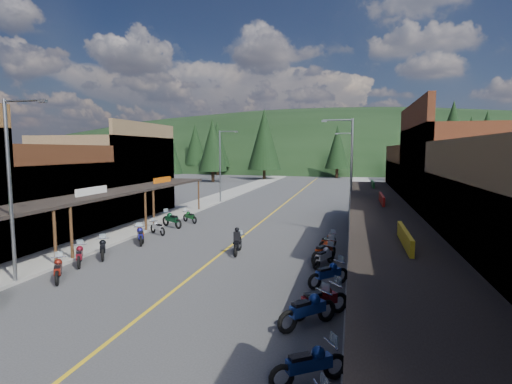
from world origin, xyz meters
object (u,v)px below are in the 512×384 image
Objects in this scene: bike_west_11 at (172,219)px; rider_on_bike at (238,243)px; shop_east_3 at (444,196)px; bike_west_12 at (190,216)px; pine_2 at (264,139)px; pine_7 at (195,145)px; streetlight_3 at (351,162)px; bike_west_6 at (80,254)px; bike_west_10 at (158,227)px; pine_4 at (412,143)px; bike_east_9 at (328,241)px; pedestrian_east_a at (375,274)px; pedestrian_east_b at (368,218)px; shop_west_2 at (25,201)px; shop_west_3 at (110,177)px; pine_8 at (168,149)px; bike_west_8 at (140,234)px; bike_east_4 at (308,308)px; pine_3 at (337,147)px; pine_11 at (452,140)px; pine_5 at (486,140)px; bike_east_6 at (329,273)px; pine_1 at (217,144)px; bike_east_7 at (324,255)px; streetlight_2 at (349,171)px; bike_west_5 at (58,268)px; shop_east_2 at (489,198)px; streetlight_0 at (12,183)px; bike_east_3 at (309,362)px; pine_10 at (213,145)px; bike_west_9 at (140,233)px; bike_west_7 at (103,247)px; pine_0 at (139,147)px; bike_east_5 at (320,299)px; bike_east_8 at (324,250)px.

rider_on_bike is at bearing -100.84° from bike_west_11.
bike_west_12 is at bearing -175.31° from shop_east_3.
pine_2 is 28.44m from pine_7.
streetlight_3 reaches higher than bike_west_6.
pine_4 is at bearing 10.51° from bike_west_10.
pedestrian_east_a reaches higher than bike_east_9.
pine_7 reaches higher than pedestrian_east_b.
shop_west_3 is (-0.03, 9.60, 0.99)m from shop_west_2.
pine_8 is 5.31× the size of bike_west_10.
bike_west_8 is 1.09× the size of bike_west_12.
bike_west_6 is at bearing -156.39° from bike_east_4.
bike_west_8 is (-9.69, -63.85, -5.89)m from pine_3.
pine_5 is at bearing 67.62° from pine_11.
bike_west_11 is 16.28m from bike_east_6.
bike_east_7 is at bearing -66.93° from pine_1.
pine_2 is at bearing -162.35° from pine_5.
bike_east_6 reaches higher than bike_west_12.
streetlight_2 reaches higher than bike_west_12.
shop_east_2 is at bearing -16.29° from bike_west_5.
pine_3 is 5.84× the size of bike_west_10.
streetlight_0 is 77.94m from pine_1.
pine_8 reaches higher than streetlight_2.
shop_west_3 is 5.05× the size of bike_east_6.
pine_11 is 42.54m from bike_west_10.
pedestrian_east_a reaches higher than bike_east_7.
pine_10 is at bearing 168.38° from bike_east_3.
shop_east_3 is 27.05m from streetlight_0.
bike_west_5 is 1.21× the size of pedestrian_east_a.
bike_west_9 is at bearing -147.49° from bike_west_11.
pine_5 is 83.85m from bike_west_7.
pedestrian_east_b is (48.34, -52.61, -5.47)m from pine_0.
bike_west_8 is at bearing -119.60° from pine_5.
pine_2 reaches higher than shop_east_3.
pedestrian_east_b is (-9.66, -50.61, -6.23)m from pine_4.
bike_west_6 is (25.71, -78.80, -6.66)m from pine_7.
pine_5 is 36.78m from pine_11.
pedestrian_east_b reaches higher than rider_on_bike.
bike_west_7 is 1.09× the size of bike_west_10.
bike_east_7 is at bearing -79.19° from bike_west_10.
pine_11 is at bearing 23.29° from bike_west_7.
bike_east_9 is (19.64, -7.86, -2.98)m from shop_west_3.
pedestrian_east_a is at bearing -63.61° from bike_west_9.
pine_2 is 46.17m from pine_5.
pine_1 reaches higher than bike_west_10.
shop_east_2 reaches higher than bike_west_6.
bike_east_3 is (24.23, -60.57, -6.19)m from pine_10.
pine_5 is at bearing 121.84° from bike_east_5.
bike_west_7 is (0.34, 1.46, 0.01)m from bike_west_6.
shop_west_3 is at bearing 80.61° from bike_west_5.
bike_west_5 is 12.82m from bike_east_8.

